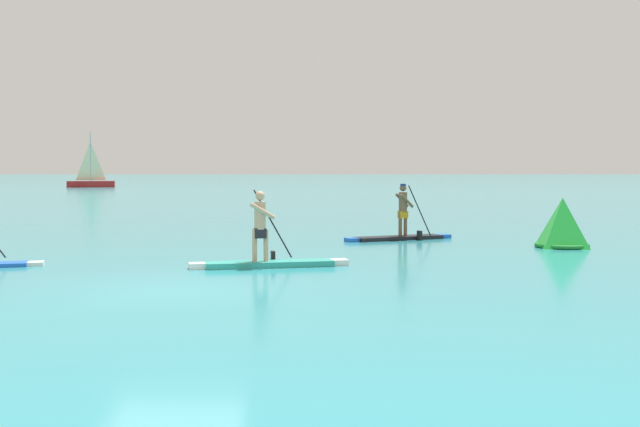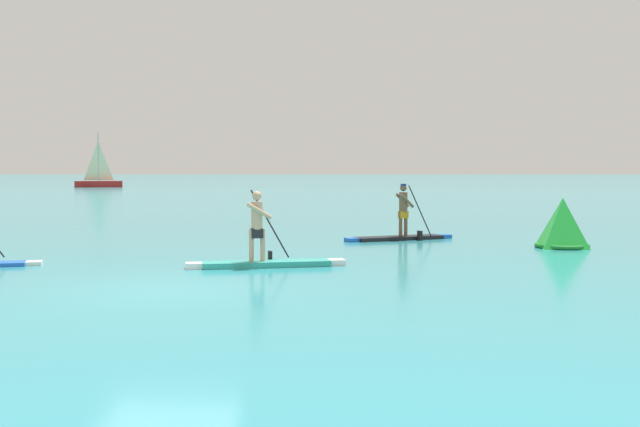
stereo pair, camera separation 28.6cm
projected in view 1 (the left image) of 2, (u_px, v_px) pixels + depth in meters
The scene contains 5 objects.
ground at pixel (174, 291), 14.25m from camera, with size 440.00×440.00×0.00m, color teal.
paddleboarder_mid_center at pixel (268, 253), 17.61m from camera, with size 3.60×1.17×1.74m.
paddleboarder_far_right at pixel (401, 229), 24.18m from camera, with size 3.45×1.78×1.75m.
race_marker_buoy at pixel (562, 225), 21.87m from camera, with size 1.77×1.77×1.39m.
sailboat_left_horizon at pixel (91, 180), 86.15m from camera, with size 5.23×2.35×6.01m.
Camera 1 is at (2.49, -14.17, 2.25)m, focal length 43.93 mm.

